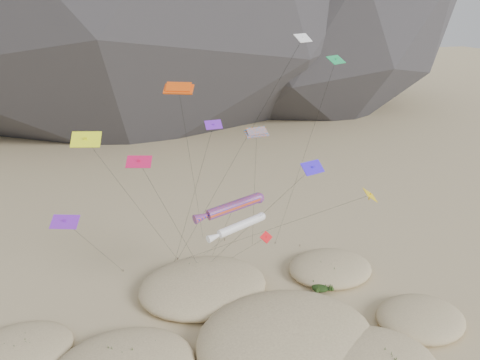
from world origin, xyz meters
name	(u,v)px	position (x,y,z in m)	size (l,w,h in m)	color
dunes	(236,357)	(-1.23, 2.88, 0.68)	(51.09, 35.78, 3.96)	#CCB789
dune_grass	(238,348)	(-0.69, 3.75, 0.86)	(42.45, 30.62, 1.55)	black
kite_stakes	(215,256)	(2.06, 22.22, 0.15)	(23.84, 6.74, 0.30)	#3F2D1E
rainbow_tube_kite	(232,207)	(1.39, 12.27, 11.63)	(8.25, 11.38, 12.56)	#E54B18
white_tube_kite	(239,226)	(1.71, 10.95, 9.95)	(7.06, 13.71, 10.67)	white
orange_parafoil	(179,91)	(-3.55, 12.59, 24.00)	(6.93, 16.35, 24.79)	#E54A0C
multi_parafoil	(257,134)	(4.16, 12.57, 19.18)	(5.08, 12.01, 19.86)	orange
delta_kites	(222,155)	(0.06, 10.94, 17.93)	(31.97, 17.69, 28.59)	#6821C3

